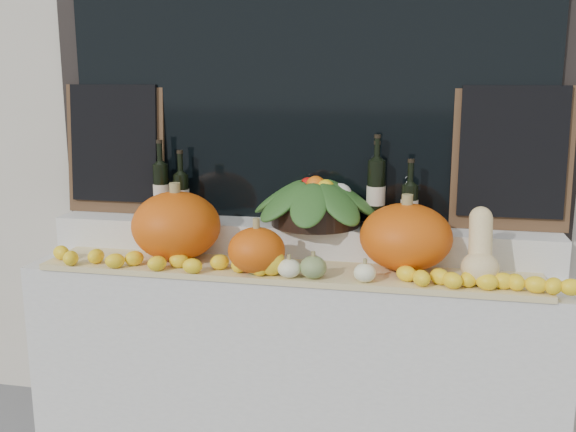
{
  "coord_description": "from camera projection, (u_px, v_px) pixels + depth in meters",
  "views": [
    {
      "loc": [
        0.54,
        -1.13,
        1.69
      ],
      "look_at": [
        0.0,
        1.45,
        1.12
      ],
      "focal_mm": 40.0,
      "sensor_mm": 36.0,
      "label": 1
    }
  ],
  "objects": [
    {
      "name": "decorative_gourds",
      "position": [
        291.0,
        265.0,
        2.57
      ],
      "size": [
        0.55,
        0.12,
        0.14
      ],
      "color": "#2A591A",
      "rests_on": "straw_bedding"
    },
    {
      "name": "pumpkin_right",
      "position": [
        406.0,
        237.0,
        2.66
      ],
      "size": [
        0.42,
        0.42,
        0.28
      ],
      "primitive_type": "ellipsoid",
      "rotation": [
        0.0,
        0.0,
        -0.11
      ],
      "color": "#DE580B",
      "rests_on": "straw_bedding"
    },
    {
      "name": "butternut_squash",
      "position": [
        480.0,
        252.0,
        2.49
      ],
      "size": [
        0.15,
        0.21,
        0.29
      ],
      "color": "#EDCC8B",
      "rests_on": "straw_bedding"
    },
    {
      "name": "display_sill",
      "position": [
        291.0,
        359.0,
        2.91
      ],
      "size": [
        2.3,
        0.55,
        0.88
      ],
      "primitive_type": "cube",
      "color": "silver",
      "rests_on": "ground"
    },
    {
      "name": "wine_bottle_near_left",
      "position": [
        181.0,
        195.0,
        3.03
      ],
      "size": [
        0.08,
        0.08,
        0.32
      ],
      "color": "black",
      "rests_on": "rear_tier"
    },
    {
      "name": "lemon_heap",
      "position": [
        280.0,
        269.0,
        2.59
      ],
      "size": [
        2.2,
        0.16,
        0.06
      ],
      "primitive_type": null,
      "color": "yellow",
      "rests_on": "straw_bedding"
    },
    {
      "name": "chalkboard_left",
      "position": [
        115.0,
        147.0,
        3.11
      ],
      "size": [
        0.5,
        0.08,
        0.62
      ],
      "rotation": [
        -0.08,
        0.0,
        0.0
      ],
      "color": "#4C331E",
      "rests_on": "rear_tier"
    },
    {
      "name": "wine_bottle_near_right",
      "position": [
        376.0,
        195.0,
        2.86
      ],
      "size": [
        0.08,
        0.08,
        0.38
      ],
      "color": "black",
      "rests_on": "rear_tier"
    },
    {
      "name": "pumpkin_left",
      "position": [
        176.0,
        226.0,
        2.81
      ],
      "size": [
        0.45,
        0.45,
        0.3
      ],
      "primitive_type": "ellipsoid",
      "rotation": [
        0.0,
        0.0,
        0.18
      ],
      "color": "#DE580B",
      "rests_on": "straw_bedding"
    },
    {
      "name": "produce_bowl",
      "position": [
        316.0,
        201.0,
        2.88
      ],
      "size": [
        0.61,
        0.61,
        0.23
      ],
      "color": "black",
      "rests_on": "rear_tier"
    },
    {
      "name": "chalkboard_right",
      "position": [
        512.0,
        156.0,
        2.74
      ],
      "size": [
        0.5,
        0.08,
        0.62
      ],
      "rotation": [
        -0.08,
        0.0,
        0.0
      ],
      "color": "#4C331E",
      "rests_on": "rear_tier"
    },
    {
      "name": "rear_tier",
      "position": [
        298.0,
        240.0,
        2.95
      ],
      "size": [
        2.3,
        0.25,
        0.16
      ],
      "primitive_type": "cube",
      "color": "silver",
      "rests_on": "display_sill"
    },
    {
      "name": "pumpkin_center",
      "position": [
        257.0,
        250.0,
        2.62
      ],
      "size": [
        0.27,
        0.27,
        0.19
      ],
      "primitive_type": "ellipsoid",
      "rotation": [
        0.0,
        0.0,
        -0.16
      ],
      "color": "#DE580B",
      "rests_on": "straw_bedding"
    },
    {
      "name": "wine_bottle_far_left",
      "position": [
        161.0,
        190.0,
        3.03
      ],
      "size": [
        0.08,
        0.08,
        0.37
      ],
      "color": "black",
      "rests_on": "rear_tier"
    },
    {
      "name": "straw_bedding",
      "position": [
        286.0,
        271.0,
        2.7
      ],
      "size": [
        2.1,
        0.32,
        0.02
      ],
      "primitive_type": "cube",
      "color": "tan",
      "rests_on": "display_sill"
    },
    {
      "name": "wine_bottle_tall",
      "position": [
        376.0,
        192.0,
        2.86
      ],
      "size": [
        0.08,
        0.08,
        0.41
      ],
      "color": "black",
      "rests_on": "rear_tier"
    },
    {
      "name": "wine_bottle_far_right",
      "position": [
        409.0,
        206.0,
        2.8
      ],
      "size": [
        0.08,
        0.08,
        0.31
      ],
      "color": "black",
      "rests_on": "rear_tier"
    }
  ]
}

